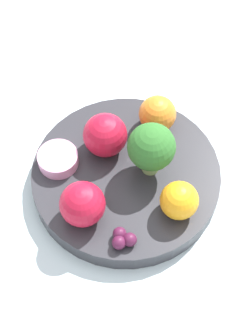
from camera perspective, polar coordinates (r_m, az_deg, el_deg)
ground_plane at (r=0.75m, az=0.00°, el=-2.32°), size 6.00×6.00×0.00m
table_surface at (r=0.74m, az=0.00°, el=-1.93°), size 1.20×1.20×0.02m
bowl at (r=0.72m, az=0.00°, el=-0.99°), size 0.24×0.24×0.03m
broccoli at (r=0.67m, az=2.60°, el=2.06°), size 0.06×0.06×0.08m
apple_red at (r=0.66m, az=-4.44°, el=-3.68°), size 0.05×0.05×0.05m
apple_green at (r=0.71m, az=-2.13°, el=3.36°), size 0.06×0.06×0.06m
orange_front at (r=0.66m, az=5.43°, el=-3.30°), size 0.05×0.05×0.05m
orange_back at (r=0.73m, az=3.40°, el=5.42°), size 0.05×0.05×0.05m
grape_cluster at (r=0.66m, az=-0.32°, el=-7.19°), size 0.03×0.03×0.02m
small_cup at (r=0.71m, az=-6.92°, el=0.90°), size 0.05×0.05×0.02m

